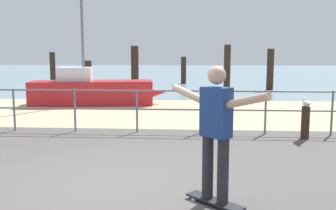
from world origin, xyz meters
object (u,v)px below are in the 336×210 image
Objects in this scene: skateboard at (215,201)px; seagull at (306,103)px; skateboarder at (216,126)px; sailboat at (97,91)px; bollard_short at (305,123)px.

seagull reaches higher than skateboard.
skateboarder reaches higher than skateboard.
seagull is (2.19, 3.89, 0.74)m from skateboard.
skateboarder is 4.47m from seagull.
sailboat is 10.01m from skateboarder.
sailboat is 10.57× the size of seagull.
skateboard is 0.95m from skateboarder.
sailboat is 8.07m from seagull.
skateboard is at bearing -67.32° from sailboat.
skateboard is at bearing -119.55° from bollard_short.
sailboat is at bearing 138.57° from seagull.
skateboarder is at bearing -67.32° from sailboat.
bollard_short is at bearing -93.29° from seagull.
skateboard is 0.98× the size of bollard_short.
skateboarder reaches higher than seagull.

